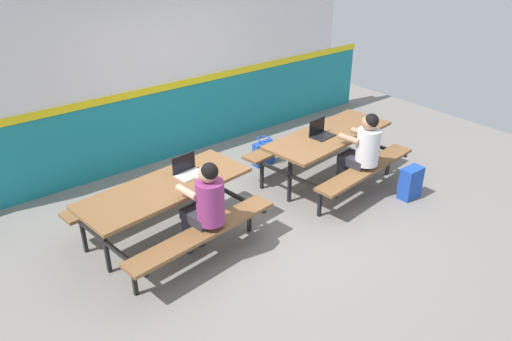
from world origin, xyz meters
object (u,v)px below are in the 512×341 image
at_px(student_nearer, 206,203).
at_px(backpack_dark, 410,183).
at_px(picnic_table_left, 167,199).
at_px(laptop_dark, 321,133).
at_px(laptop_silver, 188,171).
at_px(tote_bag_bright, 264,153).
at_px(picnic_table_right, 329,144).
at_px(student_further, 362,148).

distance_m(student_nearer, backpack_dark, 2.96).
distance_m(picnic_table_left, laptop_dark, 2.35).
height_order(picnic_table_left, laptop_silver, laptop_silver).
bearing_deg(picnic_table_left, backpack_dark, -20.09).
distance_m(laptop_silver, tote_bag_bright, 2.05).
distance_m(student_nearer, laptop_dark, 2.21).
bearing_deg(student_nearer, laptop_dark, 12.04).
bearing_deg(laptop_silver, backpack_dark, -23.80).
bearing_deg(picnic_table_right, tote_bag_bright, 109.85).
bearing_deg(student_nearer, tote_bag_bright, 36.00).
height_order(laptop_dark, backpack_dark, laptop_dark).
bearing_deg(backpack_dark, laptop_dark, 124.16).
distance_m(picnic_table_right, backpack_dark, 1.21).
distance_m(student_further, backpack_dark, 0.84).
relative_size(picnic_table_right, student_further, 1.68).
bearing_deg(laptop_dark, student_further, -71.45).
bearing_deg(laptop_dark, picnic_table_left, 178.06).
height_order(student_nearer, laptop_silver, student_nearer).
height_order(picnic_table_left, picnic_table_right, same).
bearing_deg(picnic_table_left, student_further, -14.51).
height_order(picnic_table_right, backpack_dark, picnic_table_right).
bearing_deg(student_nearer, student_further, -2.80).
bearing_deg(tote_bag_bright, student_further, -75.52).
bearing_deg(student_nearer, picnic_table_right, 10.80).
relative_size(laptop_silver, tote_bag_bright, 0.80).
bearing_deg(picnic_table_right, backpack_dark, -61.48).
distance_m(picnic_table_right, tote_bag_bright, 1.11).
distance_m(picnic_table_left, student_nearer, 0.58).
bearing_deg(tote_bag_bright, student_nearer, -144.00).
bearing_deg(laptop_silver, picnic_table_right, -4.71).
xyz_separation_m(student_nearer, laptop_dark, (2.16, 0.46, 0.08)).
height_order(picnic_table_left, student_nearer, student_nearer).
bearing_deg(tote_bag_bright, laptop_silver, -155.83).
distance_m(backpack_dark, tote_bag_bright, 2.19).
bearing_deg(student_nearer, laptop_silver, 75.05).
xyz_separation_m(picnic_table_right, tote_bag_bright, (-0.35, 0.98, -0.38)).
bearing_deg(backpack_dark, picnic_table_left, 159.91).
xyz_separation_m(picnic_table_left, picnic_table_right, (2.49, -0.10, 0.00)).
bearing_deg(student_nearer, backpack_dark, -11.29).
bearing_deg(picnic_table_right, picnic_table_left, 177.72).
height_order(picnic_table_right, student_further, student_further).
xyz_separation_m(picnic_table_left, laptop_dark, (2.34, -0.08, 0.21)).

